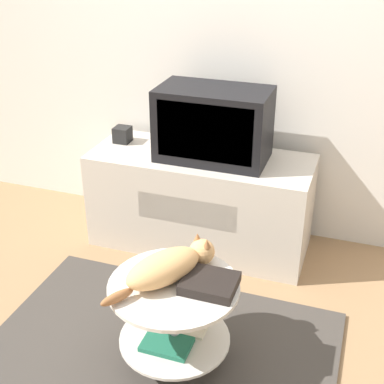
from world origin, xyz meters
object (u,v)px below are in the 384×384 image
object	(u,v)px
speaker	(122,135)
dvd_box	(210,283)
tv	(213,124)
cat	(169,266)

from	to	relation	value
speaker	dvd_box	world-z (taller)	speaker
tv	cat	bearing A→B (deg)	-83.80
dvd_box	cat	world-z (taller)	cat
tv	speaker	bearing A→B (deg)	174.66
speaker	cat	world-z (taller)	speaker
speaker	tv	bearing A→B (deg)	-5.34
dvd_box	cat	xyz separation A→B (m)	(-0.19, 0.01, 0.04)
speaker	cat	size ratio (longest dim) A/B	0.19
dvd_box	cat	distance (m)	0.19
speaker	dvd_box	distance (m)	1.39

